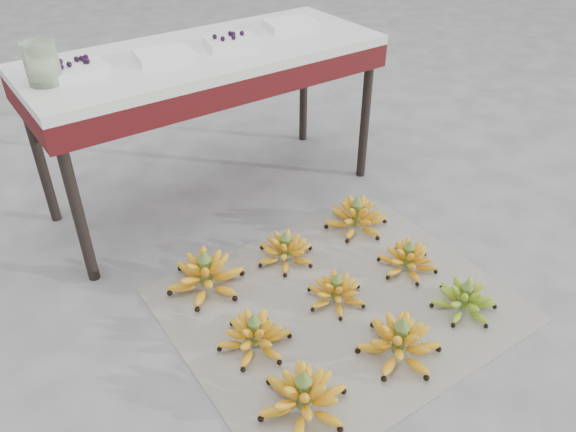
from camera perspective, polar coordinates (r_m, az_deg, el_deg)
ground at (r=2.21m, az=3.96°, el=-9.33°), size 60.00×60.00×0.00m
newspaper_mat at (r=2.23m, az=5.16°, el=-8.86°), size 1.27×1.07×0.01m
bunch_front_left at (r=1.85m, az=1.57°, el=-17.86°), size 0.36×0.36×0.18m
bunch_front_center at (r=2.03m, az=11.26°, el=-12.45°), size 0.36×0.36×0.18m
bunch_front_right at (r=2.26m, az=17.51°, el=-8.09°), size 0.27×0.27×0.15m
bunch_mid_left at (r=2.03m, az=-3.41°, el=-12.01°), size 0.32×0.32×0.16m
bunch_mid_center at (r=2.20m, az=4.92°, el=-7.68°), size 0.27×0.27×0.14m
bunch_mid_right at (r=2.40m, az=12.07°, el=-4.32°), size 0.32×0.32×0.15m
bunch_back_left at (r=2.27m, az=-8.35°, el=-5.95°), size 0.38×0.38×0.19m
bunch_back_center at (r=2.39m, az=-0.24°, el=-3.50°), size 0.32×0.32×0.15m
bunch_back_right at (r=2.59m, az=6.94°, el=-0.11°), size 0.36×0.36×0.17m
vendor_table at (r=2.58m, az=-8.23°, el=14.63°), size 1.56×0.63×0.75m
tray_far_left at (r=2.38m, az=-20.83°, el=13.72°), size 0.22×0.16×0.06m
tray_left at (r=2.45m, az=-12.50°, el=15.65°), size 0.25×0.19×0.04m
tray_right at (r=2.56m, az=-5.71°, el=17.16°), size 0.25×0.20×0.06m
tray_far_right at (r=2.82m, az=0.26°, el=18.90°), size 0.26×0.21×0.04m
glass_jar at (r=2.31m, az=-23.73°, el=14.01°), size 0.13×0.13×0.15m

